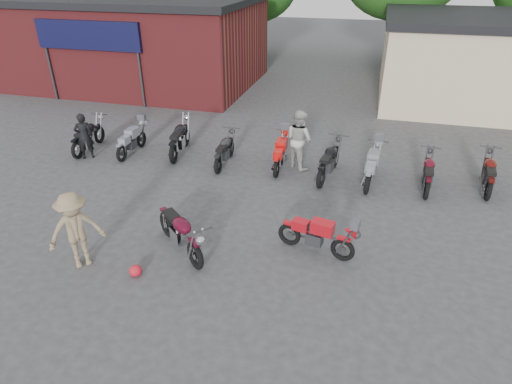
% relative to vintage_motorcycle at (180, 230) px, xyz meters
% --- Properties ---
extents(ground, '(90.00, 90.00, 0.00)m').
position_rel_vintage_motorcycle_xyz_m(ground, '(0.65, -0.28, -0.59)').
color(ground, '#38383B').
extents(brick_building, '(12.00, 8.00, 4.00)m').
position_rel_vintage_motorcycle_xyz_m(brick_building, '(-8.35, 13.72, 1.41)').
color(brick_building, maroon).
rests_on(brick_building, ground).
extents(stucco_building, '(10.00, 8.00, 3.50)m').
position_rel_vintage_motorcycle_xyz_m(stucco_building, '(9.15, 14.72, 1.16)').
color(stucco_building, '#C0AC89').
rests_on(stucco_building, ground).
extents(vintage_motorcycle, '(1.99, 1.84, 1.18)m').
position_rel_vintage_motorcycle_xyz_m(vintage_motorcycle, '(0.00, 0.00, 0.00)').
color(vintage_motorcycle, '#48091A').
rests_on(vintage_motorcycle, ground).
extents(sportbike, '(1.85, 0.96, 1.02)m').
position_rel_vintage_motorcycle_xyz_m(sportbike, '(2.97, 0.76, -0.08)').
color(sportbike, red).
rests_on(sportbike, ground).
extents(helmet, '(0.27, 0.27, 0.25)m').
position_rel_vintage_motorcycle_xyz_m(helmet, '(-0.60, -1.03, -0.47)').
color(helmet, red).
rests_on(helmet, ground).
extents(person_dark, '(0.67, 0.62, 1.55)m').
position_rel_vintage_motorcycle_xyz_m(person_dark, '(-5.20, 4.05, 0.18)').
color(person_dark, black).
rests_on(person_dark, ground).
extents(person_light, '(1.16, 1.12, 1.88)m').
position_rel_vintage_motorcycle_xyz_m(person_light, '(1.76, 5.20, 0.35)').
color(person_light, '#AEADAA').
rests_on(person_light, ground).
extents(person_tan, '(1.28, 1.27, 1.77)m').
position_rel_vintage_motorcycle_xyz_m(person_tan, '(-1.90, -0.99, 0.29)').
color(person_tan, '#877153').
rests_on(person_tan, ground).
extents(row_bike_0, '(0.78, 2.02, 1.15)m').
position_rel_vintage_motorcycle_xyz_m(row_bike_0, '(-5.51, 4.67, -0.02)').
color(row_bike_0, black).
rests_on(row_bike_0, ground).
extents(row_bike_1, '(0.61, 1.81, 1.05)m').
position_rel_vintage_motorcycle_xyz_m(row_bike_1, '(-3.91, 4.77, -0.07)').
color(row_bike_1, '#91939E').
rests_on(row_bike_1, ground).
extents(row_bike_2, '(1.01, 2.21, 1.24)m').
position_rel_vintage_motorcycle_xyz_m(row_bike_2, '(-2.33, 5.21, 0.03)').
color(row_bike_2, black).
rests_on(row_bike_2, ground).
extents(row_bike_3, '(0.67, 1.87, 1.08)m').
position_rel_vintage_motorcycle_xyz_m(row_bike_3, '(-0.57, 4.75, -0.05)').
color(row_bike_3, '#232426').
rests_on(row_bike_3, ground).
extents(row_bike_4, '(0.69, 1.90, 1.09)m').
position_rel_vintage_motorcycle_xyz_m(row_bike_4, '(1.22, 4.97, -0.05)').
color(row_bike_4, red).
rests_on(row_bike_4, ground).
extents(row_bike_5, '(1.00, 2.12, 1.18)m').
position_rel_vintage_motorcycle_xyz_m(row_bike_5, '(2.77, 4.69, 0.00)').
color(row_bike_5, black).
rests_on(row_bike_5, ground).
extents(row_bike_6, '(0.87, 2.02, 1.14)m').
position_rel_vintage_motorcycle_xyz_m(row_bike_6, '(4.04, 4.65, -0.02)').
color(row_bike_6, gray).
rests_on(row_bike_6, ground).
extents(row_bike_7, '(0.75, 1.89, 1.08)m').
position_rel_vintage_motorcycle_xyz_m(row_bike_7, '(5.61, 4.73, -0.05)').
color(row_bike_7, '#4E0916').
rests_on(row_bike_7, ground).
extents(row_bike_8, '(0.86, 1.97, 1.10)m').
position_rel_vintage_motorcycle_xyz_m(row_bike_8, '(7.28, 5.12, -0.04)').
color(row_bike_8, '#4F0D09').
rests_on(row_bike_8, ground).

